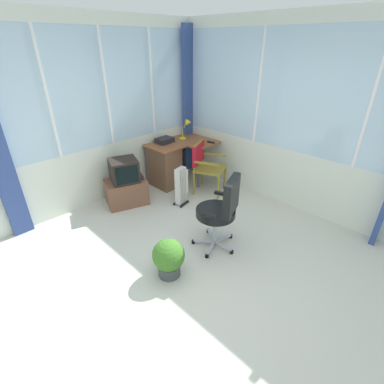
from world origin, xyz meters
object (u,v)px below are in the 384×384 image
object	(u,v)px
paper_tray	(164,140)
tv_on_stand	(126,185)
desk_lamp	(187,126)
tv_remote	(211,142)
space_heater	(182,186)
potted_plant	(169,257)
office_chair	(222,208)
wooden_armchair	(204,161)
desk	(166,164)

from	to	relation	value
paper_tray	tv_on_stand	xyz separation A→B (m)	(-1.02, -0.21, -0.47)
desk_lamp	tv_remote	distance (m)	0.56
desk_lamp	space_heater	xyz separation A→B (m)	(-0.86, -0.74, -0.68)
tv_remote	potted_plant	world-z (taller)	tv_remote
office_chair	potted_plant	bearing A→B (deg)	174.14
office_chair	tv_on_stand	bearing A→B (deg)	96.90
paper_tray	office_chair	xyz separation A→B (m)	(-0.80, -2.02, -0.22)
potted_plant	paper_tray	bearing A→B (deg)	50.28
paper_tray	wooden_armchair	world-z (taller)	wooden_armchair
tv_remote	wooden_armchair	size ratio (longest dim) A/B	0.17
wooden_armchair	space_heater	xyz separation A→B (m)	(-0.59, -0.07, -0.24)
tv_remote	office_chair	bearing A→B (deg)	-143.38
paper_tray	tv_remote	bearing A→B (deg)	-45.84
space_heater	potted_plant	world-z (taller)	space_heater
tv_on_stand	office_chair	bearing A→B (deg)	-83.10
desk	space_heater	size ratio (longest dim) A/B	1.81
desk	space_heater	bearing A→B (deg)	-111.80
office_chair	space_heater	distance (m)	1.27
desk	tv_on_stand	world-z (taller)	tv_on_stand
tv_remote	potted_plant	distance (m)	2.63
office_chair	desk_lamp	bearing A→B (deg)	56.26
office_chair	space_heater	world-z (taller)	office_chair
tv_on_stand	potted_plant	world-z (taller)	tv_on_stand
desk	office_chair	bearing A→B (deg)	-110.48
desk	tv_remote	bearing A→B (deg)	-34.63
tv_on_stand	desk_lamp	bearing A→B (deg)	3.49
potted_plant	desk	bearing A→B (deg)	50.03
wooden_armchair	tv_remote	bearing A→B (deg)	24.83
desk_lamp	wooden_armchair	size ratio (longest dim) A/B	0.42
office_chair	tv_remote	bearing A→B (deg)	45.42
wooden_armchair	potted_plant	world-z (taller)	wooden_armchair
tv_on_stand	tv_remote	bearing A→B (deg)	-13.93
desk_lamp	space_heater	world-z (taller)	desk_lamp
tv_on_stand	potted_plant	size ratio (longest dim) A/B	1.65
wooden_armchair	office_chair	world-z (taller)	office_chair
tv_on_stand	space_heater	distance (m)	0.91
desk	space_heater	world-z (taller)	desk
paper_tray	office_chair	distance (m)	2.19
wooden_armchair	paper_tray	bearing A→B (deg)	104.72
desk_lamp	tv_remote	xyz separation A→B (m)	(0.12, -0.49, -0.23)
tv_remote	office_chair	world-z (taller)	office_chair
desk_lamp	tv_remote	bearing A→B (deg)	-76.19
desk	potted_plant	xyz separation A→B (m)	(-1.52, -1.81, -0.16)
office_chair	space_heater	bearing A→B (deg)	70.35
tv_remote	potted_plant	xyz separation A→B (m)	(-2.20, -1.33, -0.52)
potted_plant	office_chair	bearing A→B (deg)	-5.86
desk	tv_remote	size ratio (longest dim) A/B	7.80
desk	tv_on_stand	xyz separation A→B (m)	(-0.93, -0.07, -0.07)
tv_on_stand	space_heater	size ratio (longest dim) A/B	1.20
tv_remote	tv_on_stand	world-z (taller)	tv_remote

